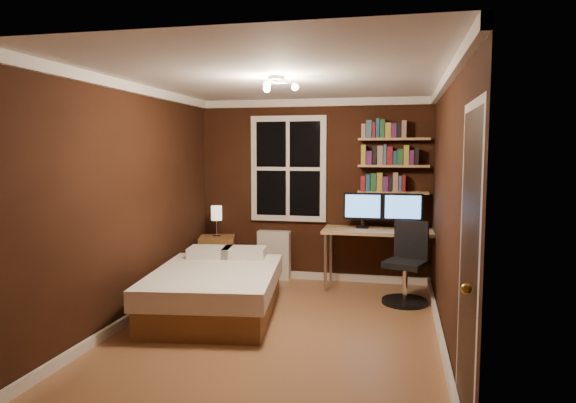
% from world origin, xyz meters
% --- Properties ---
extents(floor, '(4.20, 4.20, 0.00)m').
position_xyz_m(floor, '(0.00, 0.00, 0.00)').
color(floor, '#91603A').
rests_on(floor, ground).
extents(wall_back, '(3.20, 0.04, 2.50)m').
position_xyz_m(wall_back, '(0.00, 2.10, 1.25)').
color(wall_back, black).
rests_on(wall_back, ground).
extents(wall_left, '(0.04, 4.20, 2.50)m').
position_xyz_m(wall_left, '(-1.60, 0.00, 1.25)').
color(wall_left, black).
rests_on(wall_left, ground).
extents(wall_right, '(0.04, 4.20, 2.50)m').
position_xyz_m(wall_right, '(1.60, 0.00, 1.25)').
color(wall_right, black).
rests_on(wall_right, ground).
extents(ceiling, '(3.20, 4.20, 0.02)m').
position_xyz_m(ceiling, '(0.00, 0.00, 2.50)').
color(ceiling, white).
rests_on(ceiling, wall_back).
extents(window, '(1.06, 0.06, 1.46)m').
position_xyz_m(window, '(-0.35, 2.06, 1.55)').
color(window, silver).
rests_on(window, wall_back).
extents(door, '(0.03, 0.82, 2.05)m').
position_xyz_m(door, '(1.59, -1.55, 1.02)').
color(door, black).
rests_on(door, ground).
extents(door_knob, '(0.06, 0.06, 0.06)m').
position_xyz_m(door_knob, '(1.55, -1.85, 1.00)').
color(door_knob, '#B39236').
rests_on(door_knob, door).
extents(ceiling_fixture, '(0.44, 0.44, 0.18)m').
position_xyz_m(ceiling_fixture, '(0.00, -0.10, 2.40)').
color(ceiling_fixture, beige).
rests_on(ceiling_fixture, ceiling).
extents(bookshelf_lower, '(0.92, 0.22, 0.03)m').
position_xyz_m(bookshelf_lower, '(1.08, 1.98, 1.25)').
color(bookshelf_lower, tan).
rests_on(bookshelf_lower, wall_back).
extents(books_row_lower, '(0.54, 0.16, 0.23)m').
position_xyz_m(books_row_lower, '(1.08, 1.98, 1.38)').
color(books_row_lower, maroon).
rests_on(books_row_lower, bookshelf_lower).
extents(bookshelf_middle, '(0.92, 0.22, 0.03)m').
position_xyz_m(bookshelf_middle, '(1.08, 1.98, 1.60)').
color(bookshelf_middle, tan).
rests_on(bookshelf_middle, wall_back).
extents(books_row_middle, '(0.66, 0.16, 0.23)m').
position_xyz_m(books_row_middle, '(1.08, 1.98, 1.73)').
color(books_row_middle, navy).
rests_on(books_row_middle, bookshelf_middle).
extents(bookshelf_upper, '(0.92, 0.22, 0.03)m').
position_xyz_m(bookshelf_upper, '(1.08, 1.98, 1.95)').
color(bookshelf_upper, tan).
rests_on(bookshelf_upper, wall_back).
extents(books_row_upper, '(0.54, 0.16, 0.23)m').
position_xyz_m(books_row_upper, '(1.08, 1.98, 2.08)').
color(books_row_upper, '#255633').
rests_on(books_row_upper, bookshelf_upper).
extents(bed, '(1.55, 1.98, 0.62)m').
position_xyz_m(bed, '(-0.80, 0.34, 0.26)').
color(bed, brown).
rests_on(bed, ground).
extents(nightstand, '(0.59, 0.59, 0.60)m').
position_xyz_m(nightstand, '(-1.32, 1.82, 0.30)').
color(nightstand, brown).
rests_on(nightstand, ground).
extents(bedside_lamp, '(0.15, 0.15, 0.43)m').
position_xyz_m(bedside_lamp, '(-1.32, 1.82, 0.82)').
color(bedside_lamp, white).
rests_on(bedside_lamp, nightstand).
extents(radiator, '(0.45, 0.16, 0.68)m').
position_xyz_m(radiator, '(-0.54, 1.98, 0.34)').
color(radiator, silver).
rests_on(radiator, ground).
extents(desk, '(1.65, 0.62, 0.78)m').
position_xyz_m(desk, '(1.02, 1.77, 0.72)').
color(desk, tan).
rests_on(desk, ground).
extents(monitor_left, '(0.51, 0.12, 0.47)m').
position_xyz_m(monitor_left, '(0.70, 1.85, 1.02)').
color(monitor_left, black).
rests_on(monitor_left, desk).
extents(monitor_right, '(0.51, 0.12, 0.47)m').
position_xyz_m(monitor_right, '(1.21, 1.85, 1.02)').
color(monitor_right, black).
rests_on(monitor_right, desk).
extents(desk_lamp, '(0.14, 0.32, 0.44)m').
position_xyz_m(desk_lamp, '(1.69, 1.68, 1.00)').
color(desk_lamp, silver).
rests_on(desk_lamp, desk).
extents(office_chair, '(0.56, 0.56, 0.97)m').
position_xyz_m(office_chair, '(1.27, 1.21, 0.36)').
color(office_chair, black).
rests_on(office_chair, ground).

